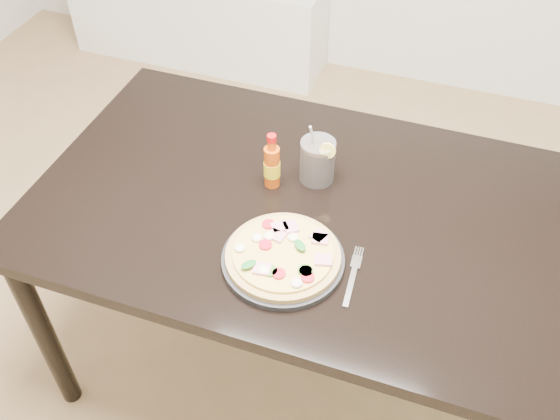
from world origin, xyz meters
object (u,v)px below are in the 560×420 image
(pizza, at_px, (283,254))
(media_console, at_px, (197,16))
(fork, at_px, (353,274))
(cola_cup, at_px, (317,162))
(dining_table, at_px, (294,223))
(plate, at_px, (283,260))
(hot_sauce_bottle, at_px, (272,166))

(pizza, height_order, media_console, pizza)
(fork, xyz_separation_m, media_console, (-1.33, 1.89, -0.50))
(pizza, distance_m, cola_cup, 0.32)
(dining_table, distance_m, plate, 0.23)
(fork, relative_size, media_console, 0.13)
(dining_table, relative_size, plate, 4.69)
(fork, height_order, media_console, fork)
(plate, bearing_deg, media_console, 121.33)
(dining_table, bearing_deg, plate, -79.38)
(plate, bearing_deg, pizza, 49.00)
(pizza, xyz_separation_m, media_console, (-1.16, 1.90, -0.53))
(fork, bearing_deg, dining_table, 133.44)
(plate, distance_m, media_console, 2.29)
(hot_sauce_bottle, distance_m, media_console, 2.03)
(pizza, xyz_separation_m, cola_cup, (-0.01, 0.32, 0.03))
(cola_cup, bearing_deg, hot_sauce_bottle, -149.16)
(cola_cup, height_order, media_console, cola_cup)
(cola_cup, relative_size, fork, 0.98)
(plate, relative_size, pizza, 1.07)
(dining_table, height_order, hot_sauce_bottle, hot_sauce_bottle)
(dining_table, bearing_deg, fork, -42.54)
(plate, distance_m, cola_cup, 0.32)
(media_console, bearing_deg, cola_cup, -54.12)
(fork, bearing_deg, hot_sauce_bottle, 136.79)
(hot_sauce_bottle, height_order, fork, hot_sauce_bottle)
(pizza, distance_m, hot_sauce_bottle, 0.28)
(plate, relative_size, cola_cup, 1.61)
(dining_table, height_order, media_console, dining_table)
(dining_table, relative_size, cola_cup, 7.56)
(fork, bearing_deg, media_console, 121.17)
(pizza, bearing_deg, plate, -131.00)
(pizza, bearing_deg, dining_table, 100.67)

